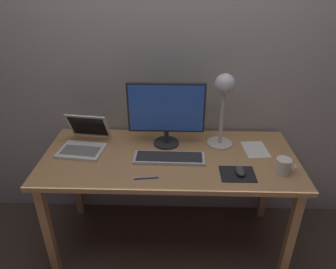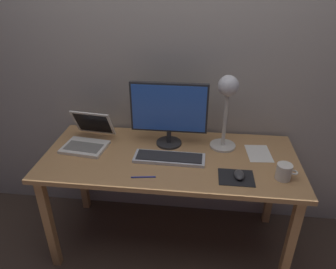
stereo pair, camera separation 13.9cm
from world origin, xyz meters
TOP-DOWN VIEW (x-y plane):
  - ground_plane at (0.00, 0.00)m, footprint 4.80×4.80m
  - back_wall at (0.00, 0.40)m, footprint 4.80×0.06m
  - desk at (0.00, 0.00)m, footprint 1.60×0.70m
  - monitor at (-0.02, 0.15)m, footprint 0.50×0.17m
  - keyboard_main at (-0.00, -0.04)m, footprint 0.44×0.15m
  - laptop at (-0.56, 0.10)m, footprint 0.31×0.34m
  - desk_lamp at (0.33, 0.16)m, footprint 0.17×0.17m
  - mousepad at (0.40, -0.19)m, footprint 0.20×0.16m
  - mouse at (0.41, -0.18)m, footprint 0.06×0.10m
  - coffee_mug at (0.66, -0.17)m, footprint 0.12×0.09m
  - paper_sheet_near_mouse at (0.56, 0.09)m, footprint 0.16×0.22m
  - pen at (-0.13, -0.25)m, footprint 0.14×0.03m

SIDE VIEW (x-z plane):
  - ground_plane at x=0.00m, z-range 0.00..0.00m
  - desk at x=0.00m, z-range 0.29..1.03m
  - paper_sheet_near_mouse at x=0.56m, z-range 0.74..0.74m
  - mousepad at x=0.40m, z-range 0.74..0.74m
  - pen at x=-0.13m, z-range 0.74..0.75m
  - keyboard_main at x=0.00m, z-range 0.74..0.76m
  - mouse at x=0.41m, z-range 0.74..0.78m
  - coffee_mug at x=0.66m, z-range 0.74..0.83m
  - laptop at x=-0.56m, z-range 0.69..0.90m
  - monitor at x=-0.02m, z-range 0.77..1.20m
  - desk_lamp at x=0.33m, z-range 0.84..1.33m
  - back_wall at x=0.00m, z-range 0.00..2.60m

